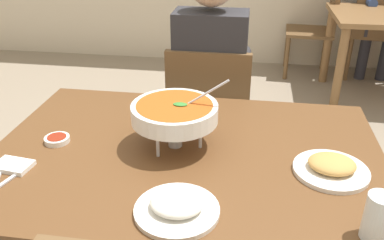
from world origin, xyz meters
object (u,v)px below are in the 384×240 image
curry_bowl (175,113)px  chair_bg_left (375,28)px  diner_main (211,73)px  appetizer_plate (331,167)px  drink_glass (377,219)px  patron_bg_left (383,1)px  rice_plate (177,207)px  dining_table_main (186,176)px  chair_diner_main (209,116)px  chair_bg_right (320,25)px  sauce_dish (57,139)px

curry_bowl → chair_bg_left: (1.37, 2.80, -0.37)m
diner_main → appetizer_plate: bearing=-60.5°
drink_glass → patron_bg_left: bearing=75.7°
appetizer_plate → drink_glass: bearing=-77.2°
rice_plate → drink_glass: size_ratio=1.85×
dining_table_main → chair_diner_main: size_ratio=1.51×
drink_glass → rice_plate: bearing=177.9°
appetizer_plate → patron_bg_left: bearing=73.3°
dining_table_main → chair_bg_right: bearing=73.9°
chair_bg_right → drink_glass: bearing=-95.1°
chair_diner_main → chair_bg_left: bearing=57.3°
diner_main → rice_plate: bearing=-88.5°
chair_diner_main → chair_bg_right: (0.83, 2.13, 0.00)m
chair_bg_right → diner_main: bearing=-111.7°
drink_glass → chair_bg_right: size_ratio=0.14×
dining_table_main → rice_plate: bearing=-84.8°
appetizer_plate → curry_bowl: bearing=170.1°
sauce_dish → dining_table_main: bearing=-0.2°
chair_bg_right → sauce_dish: bearing=-114.3°
chair_diner_main → curry_bowl: (-0.04, -0.73, 0.37)m
rice_plate → chair_bg_left: size_ratio=0.27×
appetizer_plate → sauce_dish: bearing=176.8°
appetizer_plate → chair_bg_left: size_ratio=0.27×
chair_bg_right → patron_bg_left: (0.54, 0.03, 0.24)m
diner_main → rice_plate: (0.03, -1.12, 0.02)m
drink_glass → appetizer_plate: bearing=102.8°
curry_bowl → sauce_dish: (-0.43, -0.04, -0.12)m
chair_diner_main → chair_bg_left: size_ratio=1.00×
chair_diner_main → appetizer_plate: bearing=-59.5°
appetizer_plate → patron_bg_left: size_ratio=0.18×
rice_plate → chair_diner_main: bearing=91.5°
chair_bg_left → drink_glass: bearing=-103.9°
rice_plate → diner_main: bearing=91.5°
dining_table_main → drink_glass: size_ratio=10.48×
drink_glass → chair_bg_left: bearing=76.1°
dining_table_main → sauce_dish: sauce_dish is taller
rice_plate → chair_bg_right: 3.32m
appetizer_plate → chair_diner_main: bearing=120.5°
sauce_dish → curry_bowl: bearing=5.1°
diner_main → chair_bg_right: diner_main is taller
chair_bg_right → appetizer_plate: bearing=-96.8°
chair_bg_right → patron_bg_left: patron_bg_left is taller
dining_table_main → appetizer_plate: bearing=-6.2°
curry_bowl → drink_glass: size_ratio=2.56×
chair_diner_main → curry_bowl: curry_bowl is taller
dining_table_main → chair_diner_main: 0.78m
chair_diner_main → sauce_dish: chair_diner_main is taller
sauce_dish → chair_bg_left: bearing=57.6°
diner_main → drink_glass: size_ratio=10.08×
appetizer_plate → drink_glass: 0.30m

